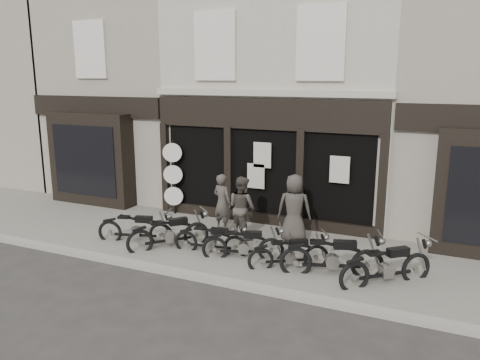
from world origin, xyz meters
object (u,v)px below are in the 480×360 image
at_px(motorcycle_6, 387,269).
at_px(man_centre, 242,207).
at_px(motorcycle_5, 333,261).
at_px(advert_sign_post, 174,180).
at_px(man_left, 222,202).
at_px(man_right, 294,208).
at_px(motorcycle_2, 211,243).
at_px(motorcycle_4, 290,256).
at_px(motorcycle_3, 244,247).
at_px(motorcycle_1, 170,236).
at_px(motorcycle_0, 136,231).

height_order(motorcycle_6, man_centre, man_centre).
xyz_separation_m(motorcycle_5, advert_sign_post, (-5.84, 2.64, 0.79)).
relative_size(motorcycle_5, man_left, 1.34).
bearing_deg(man_right, motorcycle_2, 31.76).
bearing_deg(motorcycle_6, motorcycle_4, 138.32).
xyz_separation_m(motorcycle_2, motorcycle_5, (3.15, -0.09, 0.07)).
distance_m(motorcycle_3, man_centre, 1.61).
relative_size(motorcycle_6, man_left, 1.10).
bearing_deg(motorcycle_2, man_centre, 70.54).
bearing_deg(advert_sign_post, motorcycle_1, -82.22).
bearing_deg(advert_sign_post, motorcycle_0, -102.22).
xyz_separation_m(motorcycle_2, advert_sign_post, (-2.70, 2.55, 0.86)).
distance_m(motorcycle_0, motorcycle_4, 4.36).
height_order(man_left, advert_sign_post, advert_sign_post).
xyz_separation_m(motorcycle_5, man_centre, (-2.88, 1.43, 0.54)).
bearing_deg(motorcycle_6, motorcycle_1, 138.65).
relative_size(motorcycle_5, motorcycle_6, 1.22).
bearing_deg(motorcycle_5, advert_sign_post, 137.01).
bearing_deg(motorcycle_6, man_right, 105.58).
distance_m(motorcycle_5, man_right, 2.34).
bearing_deg(motorcycle_0, motorcycle_5, -15.26).
distance_m(man_left, man_centre, 0.83).
height_order(motorcycle_0, motorcycle_4, motorcycle_0).
distance_m(man_right, advert_sign_post, 4.47).
height_order(motorcycle_1, motorcycle_4, motorcycle_1).
bearing_deg(motorcycle_6, man_centre, 118.98).
relative_size(motorcycle_2, motorcycle_3, 1.01).
height_order(motorcycle_3, man_left, man_left).
relative_size(motorcycle_2, man_left, 1.16).
xyz_separation_m(motorcycle_2, man_left, (-0.51, 1.66, 0.59)).
distance_m(motorcycle_1, motorcycle_6, 5.50).
relative_size(motorcycle_1, advert_sign_post, 0.71).
distance_m(motorcycle_4, man_right, 1.89).
xyz_separation_m(motorcycle_2, motorcycle_3, (0.91, -0.01, 0.02)).
xyz_separation_m(motorcycle_1, motorcycle_3, (2.08, 0.12, -0.03)).
bearing_deg(motorcycle_5, motorcycle_1, 161.84).
bearing_deg(advert_sign_post, man_centre, -44.25).
height_order(motorcycle_3, motorcycle_4, motorcycle_3).
relative_size(motorcycle_1, man_centre, 1.04).
distance_m(motorcycle_2, man_centre, 1.50).
height_order(motorcycle_0, motorcycle_2, motorcycle_0).
distance_m(motorcycle_2, motorcycle_6, 4.33).
bearing_deg(motorcycle_3, man_left, 109.34).
bearing_deg(man_centre, motorcycle_0, 54.45).
height_order(motorcycle_6, man_left, man_left).
bearing_deg(motorcycle_3, man_centre, 94.71).
xyz_separation_m(motorcycle_3, man_right, (0.76, 1.63, 0.66)).
height_order(motorcycle_5, motorcycle_6, motorcycle_5).
distance_m(motorcycle_6, man_left, 5.16).
height_order(motorcycle_2, motorcycle_4, motorcycle_4).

